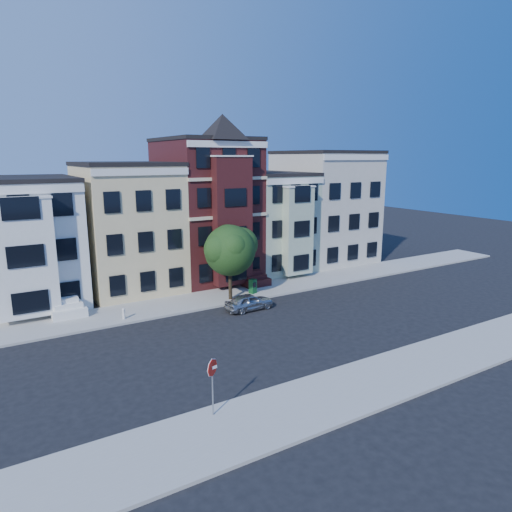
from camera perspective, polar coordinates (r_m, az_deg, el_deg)
ground at (r=30.08m, az=5.89°, el=-8.58°), size 120.00×120.00×0.00m
far_sidewalk at (r=36.39m, az=-1.73°, el=-4.67°), size 60.00×4.00×0.15m
near_sidewalk at (r=24.70m, az=17.46°, el=-13.74°), size 60.00×4.00×0.15m
house_white at (r=37.40m, az=-27.55°, el=1.37°), size 8.00×9.00×9.00m
house_yellow at (r=38.61m, az=-15.73°, el=3.36°), size 7.00×9.00×10.00m
house_brown at (r=40.87m, az=-6.30°, el=5.63°), size 7.00×9.00×12.00m
house_green at (r=44.17m, az=1.42°, el=4.23°), size 6.00×9.00×9.00m
house_cream at (r=48.16m, az=8.50°, el=5.97°), size 8.00×9.00×11.00m
street_tree at (r=33.86m, az=-3.28°, el=0.28°), size 7.63×7.63×7.00m
parked_car at (r=32.55m, az=-0.87°, el=-5.75°), size 3.60×1.56×1.21m
newspaper_box at (r=36.00m, az=-0.41°, el=-3.80°), size 0.62×0.59×1.12m
fire_hydrant at (r=31.71m, az=-16.20°, el=-7.05°), size 0.24×0.24×0.59m
stop_sign at (r=19.51m, az=-5.47°, el=-15.58°), size 0.79×0.28×2.84m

